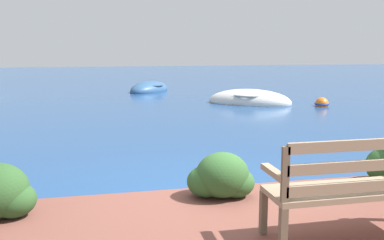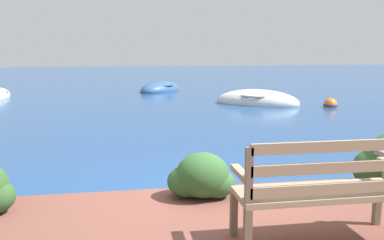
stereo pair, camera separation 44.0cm
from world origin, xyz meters
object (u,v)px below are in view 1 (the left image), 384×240
Objects in this scene: park_bench at (352,186)px; mooring_buoy at (322,104)px; rowboat_nearest at (249,102)px; rowboat_far at (149,90)px.

park_bench is 3.09× the size of mooring_buoy.
rowboat_nearest is at bearing 69.04° from park_bench.
mooring_buoy is (2.10, -1.08, 0.00)m from rowboat_nearest.
rowboat_nearest reaches higher than mooring_buoy.
mooring_buoy is at bearing 79.25° from rowboat_far.
park_bench is at bearing -117.85° from mooring_buoy.
rowboat_far is 5.43× the size of mooring_buoy.
rowboat_far reaches higher than mooring_buoy.
park_bench is 0.47× the size of rowboat_nearest.
rowboat_nearest is at bearing 69.81° from rowboat_far.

